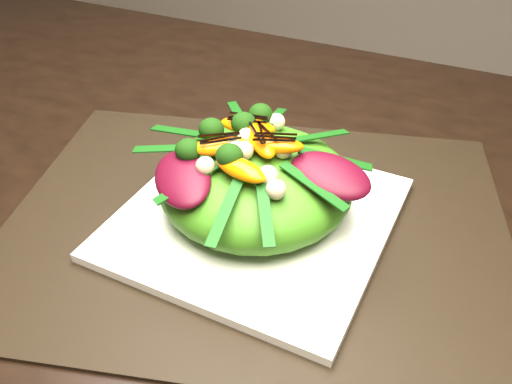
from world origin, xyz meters
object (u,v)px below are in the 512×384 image
at_px(orange_segment, 259,142).
at_px(lettuce_mound, 256,183).
at_px(salad_bowl, 256,208).
at_px(plate_base, 256,218).
at_px(placemat, 256,223).
at_px(dining_table, 111,155).

bearing_deg(orange_segment, lettuce_mound, -91.22).
xyz_separation_m(salad_bowl, orange_segment, (0.00, 0.01, 0.08)).
height_order(plate_base, salad_bowl, salad_bowl).
distance_m(placemat, orange_segment, 0.10).
height_order(lettuce_mound, orange_segment, orange_segment).
bearing_deg(placemat, salad_bowl, 0.00).
bearing_deg(orange_segment, placemat, -91.22).
bearing_deg(lettuce_mound, plate_base, 0.00).
distance_m(dining_table, plate_base, 0.27).
bearing_deg(dining_table, orange_segment, -13.60).
bearing_deg(salad_bowl, dining_table, 164.69).
relative_size(lettuce_mound, orange_segment, 3.52).
bearing_deg(dining_table, plate_base, -15.31).
bearing_deg(lettuce_mound, salad_bowl, 0.00).
relative_size(dining_table, salad_bowl, 7.31).
bearing_deg(plate_base, lettuce_mound, 0.00).
relative_size(salad_bowl, lettuce_mound, 1.05).
height_order(dining_table, orange_segment, dining_table).
bearing_deg(salad_bowl, plate_base, 0.00).
bearing_deg(plate_base, dining_table, 164.69).
relative_size(plate_base, orange_segment, 4.82).
bearing_deg(plate_base, orange_segment, 88.78).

